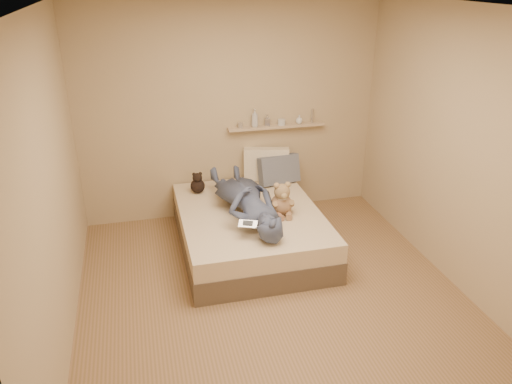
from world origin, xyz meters
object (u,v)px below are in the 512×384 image
object	(u,v)px
game_console	(248,224)
pillow_cream	(266,164)
teddy_bear	(282,201)
pillow_grey	(279,170)
bed	(250,229)
dark_plush	(198,184)
wall_shelf	(276,126)
person	(246,199)

from	to	relation	value
game_console	pillow_cream	size ratio (longest dim) A/B	0.36
teddy_bear	pillow_grey	xyz separation A→B (m)	(0.22, 0.85, 0.01)
bed	pillow_grey	bearing A→B (deg)	52.57
teddy_bear	dark_plush	bearing A→B (deg)	134.94
pillow_grey	game_console	bearing A→B (deg)	-118.22
bed	game_console	world-z (taller)	game_console
pillow_grey	wall_shelf	world-z (taller)	wall_shelf
dark_plush	pillow_cream	bearing A→B (deg)	13.05
game_console	teddy_bear	size ratio (longest dim) A/B	0.52
game_console	pillow_cream	world-z (taller)	pillow_cream
person	wall_shelf	world-z (taller)	wall_shelf
game_console	person	bearing A→B (deg)	79.22
bed	wall_shelf	xyz separation A→B (m)	(0.55, 0.91, 0.88)
pillow_grey	wall_shelf	size ratio (longest dim) A/B	0.42
wall_shelf	person	bearing A→B (deg)	-121.76
dark_plush	pillow_grey	size ratio (longest dim) A/B	0.52
teddy_bear	dark_plush	xyz separation A→B (m)	(-0.79, 0.79, -0.05)
teddy_bear	pillow_cream	world-z (taller)	pillow_cream
pillow_cream	wall_shelf	bearing A→B (deg)	28.90
pillow_cream	pillow_grey	distance (m)	0.19
pillow_cream	wall_shelf	size ratio (longest dim) A/B	0.46
pillow_grey	wall_shelf	distance (m)	0.53
pillow_grey	wall_shelf	bearing A→B (deg)	84.32
teddy_bear	wall_shelf	size ratio (longest dim) A/B	0.32
dark_plush	bed	bearing A→B (deg)	-52.54
pillow_grey	wall_shelf	xyz separation A→B (m)	(0.02, 0.22, 0.48)
dark_plush	teddy_bear	bearing A→B (deg)	-45.06
person	game_console	bearing A→B (deg)	71.92
teddy_bear	person	bearing A→B (deg)	166.04
teddy_bear	pillow_cream	distance (m)	1.00
bed	dark_plush	world-z (taller)	dark_plush
dark_plush	wall_shelf	world-z (taller)	wall_shelf
teddy_bear	pillow_grey	bearing A→B (deg)	75.61
bed	pillow_grey	distance (m)	0.95
teddy_bear	person	distance (m)	0.38
bed	wall_shelf	bearing A→B (deg)	58.82
teddy_bear	wall_shelf	bearing A→B (deg)	77.34
dark_plush	person	world-z (taller)	person
teddy_bear	person	world-z (taller)	teddy_bear
bed	wall_shelf	world-z (taller)	wall_shelf
bed	pillow_grey	xyz separation A→B (m)	(0.53, 0.69, 0.40)
bed	game_console	xyz separation A→B (m)	(-0.16, -0.58, 0.39)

